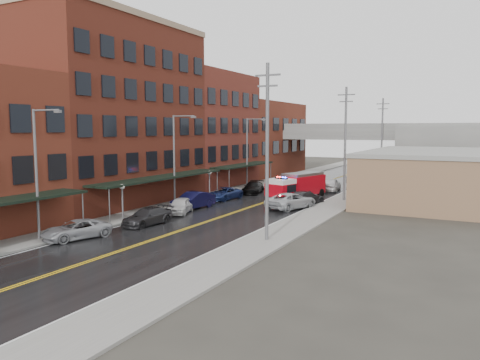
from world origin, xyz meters
The scene contains 32 objects.
road centered at (0.00, 30.00, 0.01)m, with size 11.00×160.00×0.02m, color black.
sidewalk_left centered at (-7.30, 30.00, 0.07)m, with size 3.00×160.00×0.15m, color slate.
sidewalk_right centered at (7.30, 30.00, 0.07)m, with size 3.00×160.00×0.15m, color slate.
curb_left centered at (-5.65, 30.00, 0.07)m, with size 0.30×160.00×0.15m, color gray.
curb_right centered at (5.65, 30.00, 0.07)m, with size 0.30×160.00×0.15m, color gray.
brick_building_b centered at (-13.30, 23.00, 9.00)m, with size 9.00×20.00×18.00m, color #522215.
brick_building_c centered at (-13.30, 40.50, 7.50)m, with size 9.00×15.00×15.00m, color maroon.
brick_building_far centered at (-13.30, 58.00, 6.00)m, with size 9.00×20.00×12.00m, color maroon.
tan_building centered at (16.00, 40.00, 2.50)m, with size 14.00×22.00×5.00m, color brown.
right_far_block centered at (18.00, 70.00, 4.00)m, with size 18.00×30.00×8.00m, color slate.
awning_1 centered at (-7.49, 23.00, 2.99)m, with size 2.60×18.00×3.09m.
awning_2 centered at (-7.49, 40.50, 2.99)m, with size 2.60×13.00×3.09m.
globe_lamp_1 centered at (-6.40, 16.00, 2.31)m, with size 0.44×0.44×3.12m.
globe_lamp_2 centered at (-6.40, 30.00, 2.31)m, with size 0.44×0.44×3.12m.
street_lamp_0 centered at (-6.55, 8.00, 5.19)m, with size 2.64×0.22×9.00m.
street_lamp_1 centered at (-6.55, 24.00, 5.19)m, with size 2.64×0.22×9.00m.
street_lamp_2 centered at (-6.55, 40.00, 5.19)m, with size 2.64×0.22×9.00m.
utility_pole_0 centered at (7.20, 15.00, 6.31)m, with size 1.80×0.24×12.00m.
utility_pole_1 centered at (7.20, 35.00, 6.31)m, with size 1.80×0.24×12.00m.
utility_pole_2 centered at (7.20, 55.00, 6.31)m, with size 1.80×0.24×12.00m.
overpass centered at (0.00, 62.00, 5.99)m, with size 40.00×10.00×7.50m.
fire_truck centered at (2.13, 34.14, 1.54)m, with size 4.74×8.16×2.84m.
parked_car_left_2 centered at (-4.96, 9.57, 0.66)m, with size 2.20×4.77×1.32m, color gray.
parked_car_left_3 centered at (-3.60, 15.70, 0.68)m, with size 1.90×4.68×1.36m, color #262528.
parked_car_left_4 centered at (-4.21, 21.20, 0.72)m, with size 1.70×4.24×1.44m, color silver.
parked_car_left_5 centered at (-4.50, 23.78, 0.82)m, with size 1.73×4.96×1.64m, color black.
parked_car_left_6 centered at (-4.73, 30.31, 0.66)m, with size 2.20×4.78×1.33m, color #15214F.
parked_car_left_7 centered at (-4.09, 36.22, 0.70)m, with size 1.96×4.82×1.40m, color black.
parked_car_right_0 centered at (3.88, 28.20, 0.78)m, with size 2.58×5.59×1.55m, color #ADB1B5.
parked_car_right_1 centered at (4.23, 31.24, 0.70)m, with size 1.97×4.85×1.41m, color #28282A.
parked_car_right_2 centered at (3.60, 42.44, 0.83)m, with size 1.97×4.89×1.66m, color silver.
parked_car_right_3 centered at (4.85, 51.75, 0.83)m, with size 1.76×5.05×1.66m, color black.
Camera 1 is at (20.00, -13.64, 7.69)m, focal length 35.00 mm.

